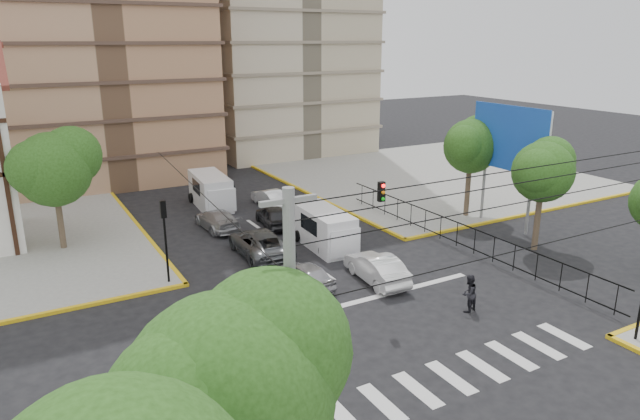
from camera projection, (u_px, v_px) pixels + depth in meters
ground at (377, 310)px, 26.97m from camera, size 160.00×160.00×0.00m
sidewalk_ne at (431, 176)px, 53.04m from camera, size 26.00×26.00×0.15m
crosswalk_stripes at (467, 372)px, 21.96m from camera, size 12.00×2.40×0.01m
stop_line at (363, 300)px, 27.97m from camera, size 13.00×0.40×0.01m
park_fence at (456, 248)px, 34.95m from camera, size 0.10×22.50×1.66m
billboard at (510, 140)px, 37.04m from camera, size 0.36×6.20×8.10m
tree_sw_near at (231, 387)px, 12.00m from camera, size 5.63×4.60×7.57m
tree_park_a at (544, 169)px, 33.36m from camera, size 4.41×3.60×6.83m
tree_park_c at (472, 144)px, 39.58m from camera, size 4.65×3.80×7.25m
tree_tudor at (55, 166)px, 33.24m from camera, size 5.39×4.40×7.43m
traffic_light_nw at (165, 228)px, 28.92m from camera, size 0.28×0.22×4.40m
traffic_light_hanging at (410, 200)px, 23.57m from camera, size 18.00×9.12×0.92m
utility_pole_sw at (291, 362)px, 13.86m from camera, size 1.40×0.28×9.00m
van_right_lane at (326, 230)px, 34.67m from camera, size 2.31×5.30×2.34m
van_left_lane at (212, 192)px, 43.14m from camera, size 2.57×5.63×2.47m
car_silver_front_left at (305, 274)px, 29.38m from camera, size 1.95×3.98×1.31m
car_white_front_right at (376, 268)px, 29.97m from camera, size 1.96×4.69×1.51m
car_grey_mid_left at (260, 243)px, 33.55m from camera, size 2.80×5.66×1.54m
car_silver_rear_left at (217, 219)px, 38.26m from camera, size 2.09×4.74×1.35m
car_darkgrey_mid_right at (274, 216)px, 38.89m from camera, size 2.32×4.47×1.45m
car_white_rear_right at (269, 198)px, 43.63m from camera, size 1.50×4.04×1.32m
pedestrian_crosswalk at (469, 293)px, 26.59m from camera, size 1.00×0.85×1.82m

